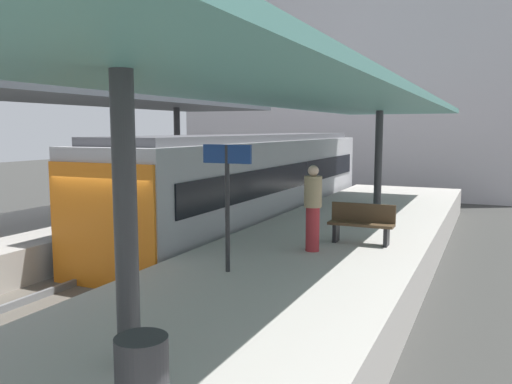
% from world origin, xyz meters
% --- Properties ---
extents(ground_plane, '(80.00, 80.00, 0.00)m').
position_xyz_m(ground_plane, '(0.00, 0.00, 0.00)').
color(ground_plane, '#383835').
extents(platform_left, '(4.40, 28.00, 1.00)m').
position_xyz_m(platform_left, '(-3.80, 0.00, 0.50)').
color(platform_left, '#ADA8A0').
rests_on(platform_left, ground_plane).
extents(platform_right, '(4.40, 28.00, 1.00)m').
position_xyz_m(platform_right, '(3.80, 0.00, 0.50)').
color(platform_right, '#ADA8A0').
rests_on(platform_right, ground_plane).
extents(track_ballast, '(3.20, 28.00, 0.20)m').
position_xyz_m(track_ballast, '(0.00, 0.00, 0.10)').
color(track_ballast, '#59544C').
rests_on(track_ballast, ground_plane).
extents(rail_near_side, '(0.08, 28.00, 0.14)m').
position_xyz_m(rail_near_side, '(-0.72, 0.00, 0.27)').
color(rail_near_side, slate).
rests_on(rail_near_side, track_ballast).
extents(rail_far_side, '(0.08, 28.00, 0.14)m').
position_xyz_m(rail_far_side, '(0.72, 0.00, 0.27)').
color(rail_far_side, slate).
rests_on(rail_far_side, track_ballast).
extents(commuter_train, '(2.78, 15.11, 3.10)m').
position_xyz_m(commuter_train, '(0.00, 6.57, 1.73)').
color(commuter_train, '#ADADB2').
rests_on(commuter_train, track_ballast).
extents(canopy_left, '(4.18, 21.00, 3.44)m').
position_xyz_m(canopy_left, '(-3.80, 1.40, 4.31)').
color(canopy_left, '#333335').
rests_on(canopy_left, platform_left).
extents(canopy_right, '(4.18, 21.00, 3.22)m').
position_xyz_m(canopy_right, '(3.80, 1.40, 4.10)').
color(canopy_right, '#333335').
rests_on(canopy_right, platform_right).
extents(platform_bench, '(1.40, 0.41, 0.86)m').
position_xyz_m(platform_bench, '(4.62, 2.01, 1.46)').
color(platform_bench, black).
rests_on(platform_bench, platform_right).
extents(platform_sign, '(0.90, 0.08, 2.21)m').
position_xyz_m(platform_sign, '(3.03, -1.22, 2.62)').
color(platform_sign, '#262628').
rests_on(platform_sign, platform_right).
extents(litter_bin, '(0.44, 0.44, 0.80)m').
position_xyz_m(litter_bin, '(4.64, -5.79, 1.40)').
color(litter_bin, '#2D2D30').
rests_on(litter_bin, platform_right).
extents(passenger_near_bench, '(0.36, 0.36, 1.56)m').
position_xyz_m(passenger_near_bench, '(-3.27, 5.96, 1.81)').
color(passenger_near_bench, maroon).
rests_on(passenger_near_bench, platform_left).
extents(passenger_mid_platform, '(0.36, 0.36, 1.75)m').
position_xyz_m(passenger_mid_platform, '(3.88, 0.87, 1.91)').
color(passenger_mid_platform, maroon).
rests_on(passenger_mid_platform, platform_right).
extents(station_building_backdrop, '(18.00, 6.00, 11.00)m').
position_xyz_m(station_building_backdrop, '(-0.22, 20.00, 5.50)').
color(station_building_backdrop, '#B7B2B7').
rests_on(station_building_backdrop, ground_plane).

